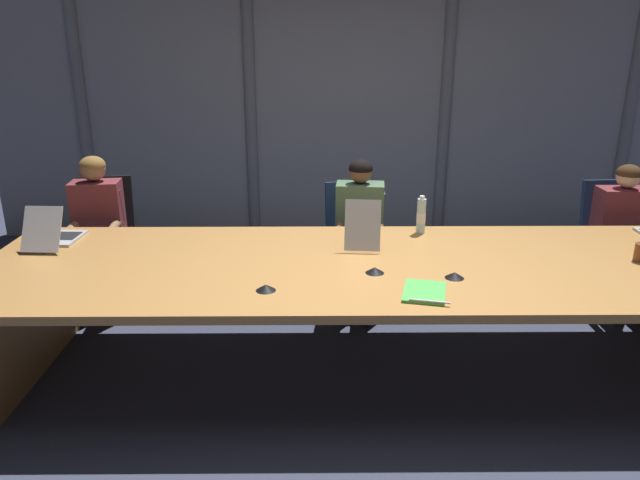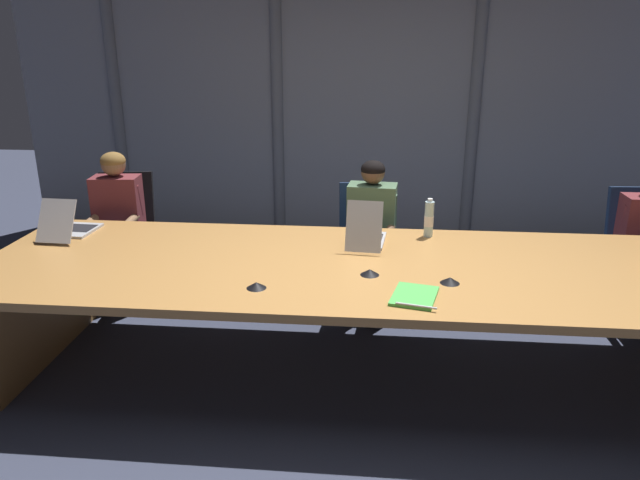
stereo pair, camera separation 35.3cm
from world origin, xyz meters
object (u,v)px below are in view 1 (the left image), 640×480
object	(u,v)px
conference_mic_right_side	(455,275)
water_bottle_primary	(421,216)
laptop_left_mid	(363,234)
office_chair_left_end	(108,257)
person_left_mid	(360,228)
office_chair_center	(611,257)
laptop_left_end	(55,235)
conference_mic_left_side	(376,270)
spiral_notepad	(425,292)
office_chair_left_mid	(355,258)
person_left_end	(97,226)
person_center	(626,230)
conference_mic_middle	(266,288)

from	to	relation	value
conference_mic_right_side	water_bottle_primary	bearing A→B (deg)	93.90
laptop_left_mid	office_chair_left_end	bearing A→B (deg)	74.67
office_chair_left_end	person_left_mid	size ratio (longest dim) A/B	0.84
laptop_left_mid	office_chair_center	distance (m)	2.26
person_left_mid	laptop_left_end	bearing A→B (deg)	-68.80
laptop_left_mid	conference_mic_left_side	size ratio (longest dim) A/B	4.25
spiral_notepad	office_chair_left_mid	bearing A→B (deg)	112.67
office_chair_left_mid	person_left_mid	bearing A→B (deg)	0.14
person_left_end	conference_mic_right_side	bearing A→B (deg)	58.05
person_left_end	spiral_notepad	world-z (taller)	person_left_end
laptop_left_mid	conference_mic_left_side	bearing A→B (deg)	-170.60
laptop_left_mid	person_center	world-z (taller)	person_center
office_chair_center	conference_mic_left_side	distance (m)	2.45
office_chair_left_end	person_left_mid	world-z (taller)	person_left_mid
laptop_left_end	person_left_end	bearing A→B (deg)	-3.24
conference_mic_left_side	conference_mic_middle	world-z (taller)	same
person_center	spiral_notepad	xyz separation A→B (m)	(-1.81, -1.42, 0.11)
conference_mic_right_side	spiral_notepad	size ratio (longest dim) A/B	0.32
office_chair_left_end	conference_mic_right_side	bearing A→B (deg)	52.39
laptop_left_end	conference_mic_right_side	distance (m)	2.60
laptop_left_end	person_center	xyz separation A→B (m)	(4.12, 0.57, -0.16)
office_chair_center	conference_mic_left_side	bearing A→B (deg)	-61.54
office_chair_left_end	person_left_mid	xyz separation A→B (m)	(2.01, -0.16, 0.29)
office_chair_left_mid	conference_mic_middle	distance (m)	1.69
person_left_end	conference_mic_right_side	xyz separation A→B (m)	(2.46, -1.20, 0.08)
person_left_mid	conference_mic_middle	world-z (taller)	person_left_mid
office_chair_left_mid	conference_mic_left_side	xyz separation A→B (m)	(0.03, -1.28, 0.41)
water_bottle_primary	conference_mic_right_side	distance (m)	0.83
office_chair_left_mid	conference_mic_middle	bearing A→B (deg)	-28.03
laptop_left_mid	office_chair_center	size ratio (longest dim) A/B	0.49
laptop_left_mid	water_bottle_primary	distance (m)	0.48
laptop_left_end	conference_mic_left_side	world-z (taller)	laptop_left_end
laptop_left_end	spiral_notepad	distance (m)	2.46
conference_mic_middle	spiral_notepad	world-z (taller)	conference_mic_middle
office_chair_left_mid	water_bottle_primary	bearing A→B (deg)	30.73
person_center	conference_mic_middle	bearing A→B (deg)	-62.65
person_center	conference_mic_middle	world-z (taller)	person_center
person_left_mid	spiral_notepad	world-z (taller)	person_left_mid
person_center	conference_mic_right_side	size ratio (longest dim) A/B	10.28
water_bottle_primary	conference_mic_right_side	world-z (taller)	water_bottle_primary
office_chair_left_end	office_chair_center	distance (m)	4.07
office_chair_center	conference_mic_right_side	world-z (taller)	office_chair_center
water_bottle_primary	conference_mic_left_side	distance (m)	0.84
water_bottle_primary	spiral_notepad	xyz separation A→B (m)	(-0.15, -1.04, -0.11)
person_left_end	person_center	size ratio (longest dim) A/B	1.06
person_left_mid	person_center	world-z (taller)	person_left_mid
water_bottle_primary	person_center	bearing A→B (deg)	12.85
laptop_left_mid	office_chair_left_mid	xyz separation A→B (m)	(0.00, 0.76, -0.45)
person_left_end	conference_mic_right_side	size ratio (longest dim) A/B	10.92
person_left_end	person_center	world-z (taller)	person_left_end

